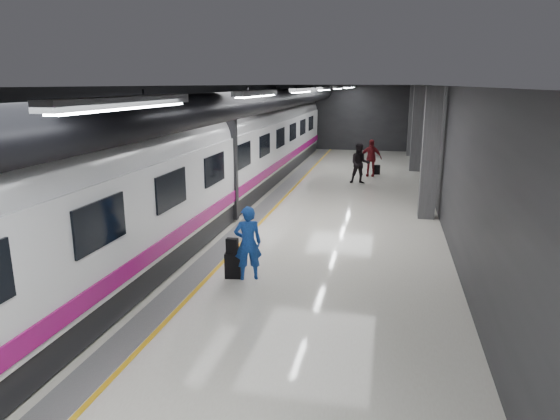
# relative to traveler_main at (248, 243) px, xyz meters

# --- Properties ---
(ground) EXTENTS (40.00, 40.00, 0.00)m
(ground) POSITION_rel_traveler_main_xyz_m (-0.02, 4.83, -0.90)
(ground) COLOR silver
(ground) RESTS_ON ground
(platform_hall) EXTENTS (10.02, 40.02, 4.51)m
(platform_hall) POSITION_rel_traveler_main_xyz_m (-0.31, 5.78, 2.63)
(platform_hall) COLOR black
(platform_hall) RESTS_ON ground
(train) EXTENTS (3.05, 38.00, 4.05)m
(train) POSITION_rel_traveler_main_xyz_m (-3.27, 4.83, 1.17)
(train) COLOR black
(train) RESTS_ON ground
(traveler_main) EXTENTS (0.77, 0.65, 1.80)m
(traveler_main) POSITION_rel_traveler_main_xyz_m (0.00, 0.00, 0.00)
(traveler_main) COLOR blue
(traveler_main) RESTS_ON ground
(suitcase_main) EXTENTS (0.42, 0.30, 0.63)m
(suitcase_main) POSITION_rel_traveler_main_xyz_m (-0.38, -0.01, -0.59)
(suitcase_main) COLOR black
(suitcase_main) RESTS_ON ground
(shoulder_bag) EXTENTS (0.29, 0.16, 0.37)m
(shoulder_bag) POSITION_rel_traveler_main_xyz_m (-0.38, -0.04, -0.09)
(shoulder_bag) COLOR black
(shoulder_bag) RESTS_ON suitcase_main
(traveler_far_a) EXTENTS (1.02, 0.85, 1.89)m
(traveler_far_a) POSITION_rel_traveler_main_xyz_m (1.84, 12.56, 0.04)
(traveler_far_a) COLOR black
(traveler_far_a) RESTS_ON ground
(traveler_far_b) EXTENTS (1.12, 0.53, 1.86)m
(traveler_far_b) POSITION_rel_traveler_main_xyz_m (2.25, 14.68, 0.03)
(traveler_far_b) COLOR maroon
(traveler_far_b) RESTS_ON ground
(suitcase_far) EXTENTS (0.35, 0.24, 0.49)m
(suitcase_far) POSITION_rel_traveler_main_xyz_m (2.57, 15.24, -0.66)
(suitcase_far) COLOR black
(suitcase_far) RESTS_ON ground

